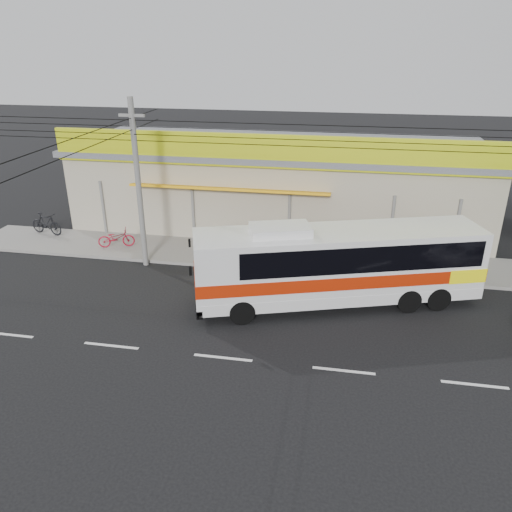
{
  "coord_description": "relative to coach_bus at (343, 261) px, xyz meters",
  "views": [
    {
      "loc": [
        3.58,
        -16.03,
        9.8
      ],
      "look_at": [
        0.31,
        2.0,
        1.82
      ],
      "focal_mm": 35.0,
      "sensor_mm": 36.0,
      "label": 1
    }
  ],
  "objects": [
    {
      "name": "motorbike_red",
      "position": [
        -11.26,
        3.65,
        -1.22
      ],
      "size": [
        1.9,
        1.2,
        0.94
      ],
      "primitive_type": "imported",
      "rotation": [
        0.0,
        0.0,
        1.92
      ],
      "color": "maroon",
      "rests_on": "sidewalk"
    },
    {
      "name": "utility_pole",
      "position": [
        -9.13,
        2.15,
        4.45
      ],
      "size": [
        34.0,
        14.0,
        7.64
      ],
      "color": "slate",
      "rests_on": "ground"
    },
    {
      "name": "lane_markings",
      "position": [
        -3.74,
        -4.55,
        -1.84
      ],
      "size": [
        50.0,
        0.12,
        0.01
      ],
      "primitive_type": null,
      "color": "silver",
      "rests_on": "ground"
    },
    {
      "name": "storefront_building",
      "position": [
        -3.74,
        9.49,
        0.45
      ],
      "size": [
        22.6,
        9.2,
        5.7
      ],
      "color": "#ACA48B",
      "rests_on": "ground"
    },
    {
      "name": "sidewalk",
      "position": [
        -3.74,
        3.95,
        -1.77
      ],
      "size": [
        30.0,
        3.2,
        0.15
      ],
      "primitive_type": "cube",
      "color": "gray",
      "rests_on": "ground"
    },
    {
      "name": "coach_bus",
      "position": [
        0.0,
        0.0,
        0.0
      ],
      "size": [
        11.37,
        5.71,
        3.45
      ],
      "rotation": [
        0.0,
        0.0,
        0.31
      ],
      "color": "silver",
      "rests_on": "ground"
    },
    {
      "name": "motorbike_dark",
      "position": [
        -15.7,
        4.65,
        -1.1
      ],
      "size": [
        2.06,
        0.97,
        1.19
      ],
      "primitive_type": "imported",
      "rotation": [
        0.0,
        0.0,
        1.36
      ],
      "color": "black",
      "rests_on": "sidewalk"
    },
    {
      "name": "ground",
      "position": [
        -3.74,
        -2.05,
        -1.84
      ],
      "size": [
        120.0,
        120.0,
        0.0
      ],
      "primitive_type": "plane",
      "color": "black",
      "rests_on": "ground"
    }
  ]
}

